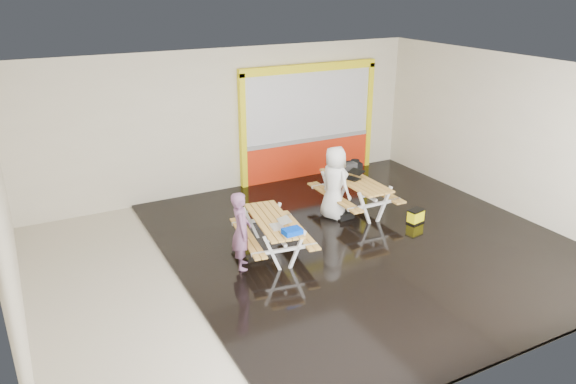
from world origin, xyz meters
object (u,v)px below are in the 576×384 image
laptop_left (280,224)px  laptop_right (354,176)px  person_right (335,183)px  picnic_table_left (273,228)px  picnic_table_right (355,187)px  backpack (355,171)px  person_left (241,231)px  toolbox (347,167)px  blue_pouch (292,231)px  fluke_bag (416,216)px  dark_case (344,215)px

laptop_left → laptop_right: 2.94m
person_right → picnic_table_left: bearing=103.0°
picnic_table_right → laptop_right: size_ratio=4.14×
laptop_right → backpack: (0.45, 0.61, -0.13)m
person_left → toolbox: 3.86m
person_right → laptop_left: 2.34m
picnic_table_left → laptop_left: (-0.03, -0.36, 0.22)m
person_left → person_right: person_right is taller
picnic_table_right → blue_pouch: blue_pouch is taller
backpack → laptop_right: bearing=-126.5°
person_right → toolbox: bearing=-60.6°
picnic_table_left → backpack: 3.44m
toolbox → backpack: toolbox is taller
person_right → blue_pouch: person_right is taller
person_left → toolbox: (3.42, 1.78, 0.12)m
blue_pouch → fluke_bag: size_ratio=0.86×
laptop_left → person_left: bearing=171.8°
laptop_left → laptop_right: (2.58, 1.42, 0.06)m
person_right → toolbox: size_ratio=3.61×
picnic_table_right → laptop_left: 2.91m
picnic_table_right → laptop_left: (-2.58, -1.34, 0.18)m
laptop_left → backpack: bearing=33.8°
laptop_right → person_right: bearing=-164.8°
toolbox → fluke_bag: toolbox is taller
toolbox → backpack: size_ratio=0.88×
laptop_right → blue_pouch: bearing=-144.7°
toolbox → blue_pouch: bearing=-139.5°
laptop_left → toolbox: toolbox is taller
picnic_table_right → picnic_table_left: bearing=-159.0°
person_right → laptop_right: person_right is taller
laptop_right → blue_pouch: laptop_right is taller
person_left → dark_case: person_left is taller
person_right → blue_pouch: size_ratio=4.96×
picnic_table_right → fluke_bag: size_ratio=5.13×
picnic_table_left → fluke_bag: picnic_table_left is taller
fluke_bag → picnic_table_right: bearing=123.3°
person_right → blue_pouch: bearing=118.6°
laptop_left → fluke_bag: (3.36, 0.14, -0.59)m
person_left → picnic_table_left: bearing=-51.7°
laptop_right → blue_pouch: (-2.51, -1.78, -0.06)m
toolbox → fluke_bag: (0.66, -1.74, -0.70)m
backpack → person_left: bearing=-152.8°
laptop_left → fluke_bag: bearing=2.4°
picnic_table_right → person_right: bearing=-172.1°
picnic_table_left → person_left: size_ratio=1.35×
person_left → backpack: 4.22m
person_right → fluke_bag: (1.38, -1.11, -0.64)m
picnic_table_right → person_right: 0.64m
blue_pouch → picnic_table_right: bearing=34.2°
fluke_bag → laptop_right: bearing=121.5°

